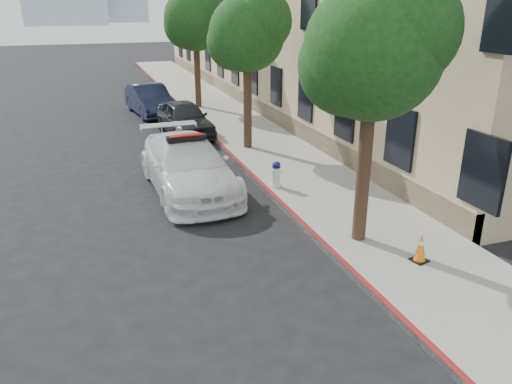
{
  "coord_description": "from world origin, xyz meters",
  "views": [
    {
      "loc": [
        -2.61,
        -10.84,
        5.16
      ],
      "look_at": [
        0.94,
        -0.6,
        1.0
      ],
      "focal_mm": 35.0,
      "sensor_mm": 36.0,
      "label": 1
    }
  ],
  "objects": [
    {
      "name": "curb_strip",
      "position": [
        2.06,
        10.0,
        0.07
      ],
      "size": [
        0.12,
        50.0,
        0.15
      ],
      "primitive_type": "cube",
      "color": "maroon",
      "rests_on": "ground"
    },
    {
      "name": "parked_car_mid",
      "position": [
        1.2,
        9.1,
        0.69
      ],
      "size": [
        2.02,
        4.19,
        1.38
      ],
      "primitive_type": "imported",
      "rotation": [
        0.0,
        0.0,
        0.1
      ],
      "color": "black",
      "rests_on": "ground"
    },
    {
      "name": "parked_car_far",
      "position": [
        0.41,
        13.52,
        0.71
      ],
      "size": [
        2.07,
        4.5,
        1.43
      ],
      "primitive_type": "imported",
      "rotation": [
        0.0,
        0.0,
        0.13
      ],
      "color": "black",
      "rests_on": "ground"
    },
    {
      "name": "building",
      "position": [
        9.2,
        15.0,
        5.0
      ],
      "size": [
        8.0,
        36.0,
        10.0
      ],
      "primitive_type": "cube",
      "color": "tan",
      "rests_on": "ground"
    },
    {
      "name": "tree_mid",
      "position": [
        2.93,
        5.99,
        4.16
      ],
      "size": [
        2.77,
        2.64,
        5.43
      ],
      "color": "black",
      "rests_on": "sidewalk"
    },
    {
      "name": "tree_near",
      "position": [
        2.93,
        -2.01,
        4.27
      ],
      "size": [
        2.92,
        2.82,
        5.62
      ],
      "color": "black",
      "rests_on": "sidewalk"
    },
    {
      "name": "ground",
      "position": [
        0.0,
        0.0,
        0.0
      ],
      "size": [
        120.0,
        120.0,
        0.0
      ],
      "primitive_type": "plane",
      "color": "black",
      "rests_on": "ground"
    },
    {
      "name": "police_car",
      "position": [
        -0.02,
        2.6,
        0.77
      ],
      "size": [
        2.32,
        5.33,
        1.68
      ],
      "rotation": [
        0.0,
        0.0,
        0.04
      ],
      "color": "white",
      "rests_on": "ground"
    },
    {
      "name": "traffic_cone",
      "position": [
        3.54,
        -3.35,
        0.45
      ],
      "size": [
        0.38,
        0.38,
        0.61
      ],
      "rotation": [
        0.0,
        0.0,
        0.22
      ],
      "color": "black",
      "rests_on": "sidewalk"
    },
    {
      "name": "fire_hydrant",
      "position": [
        2.35,
        1.72,
        0.52
      ],
      "size": [
        0.32,
        0.29,
        0.76
      ],
      "rotation": [
        0.0,
        0.0,
        0.12
      ],
      "color": "white",
      "rests_on": "sidewalk"
    },
    {
      "name": "tree_far",
      "position": [
        2.93,
        13.99,
        4.39
      ],
      "size": [
        3.1,
        3.0,
        5.81
      ],
      "color": "black",
      "rests_on": "sidewalk"
    },
    {
      "name": "sidewalk",
      "position": [
        3.6,
        10.0,
        0.07
      ],
      "size": [
        3.2,
        50.0,
        0.15
      ],
      "primitive_type": "cube",
      "color": "gray",
      "rests_on": "ground"
    }
  ]
}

